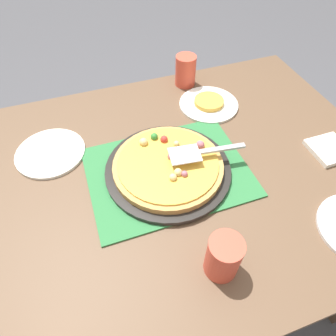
% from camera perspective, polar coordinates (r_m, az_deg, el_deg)
% --- Properties ---
extents(ground_plane, '(8.00, 8.00, 0.00)m').
position_cam_1_polar(ground_plane, '(1.57, 0.00, -18.65)').
color(ground_plane, '#4C4C51').
extents(dining_table, '(1.40, 1.00, 0.75)m').
position_cam_1_polar(dining_table, '(1.00, 0.00, -4.82)').
color(dining_table, brown).
rests_on(dining_table, ground_plane).
extents(placemat, '(0.48, 0.36, 0.01)m').
position_cam_1_polar(placemat, '(0.91, 0.00, -0.69)').
color(placemat, '#2D753D').
rests_on(placemat, dining_table).
extents(pizza_pan, '(0.38, 0.38, 0.01)m').
position_cam_1_polar(pizza_pan, '(0.91, 0.00, -0.29)').
color(pizza_pan, black).
rests_on(pizza_pan, placemat).
extents(pizza, '(0.33, 0.33, 0.05)m').
position_cam_1_polar(pizza, '(0.89, 0.02, 0.64)').
color(pizza, tan).
rests_on(pizza, pizza_pan).
extents(plate_far_right, '(0.22, 0.22, 0.01)m').
position_cam_1_polar(plate_far_right, '(1.16, 7.75, 11.93)').
color(plate_far_right, white).
rests_on(plate_far_right, dining_table).
extents(plate_side, '(0.22, 0.22, 0.01)m').
position_cam_1_polar(plate_side, '(1.03, -21.50, 2.73)').
color(plate_side, white).
rests_on(plate_side, dining_table).
extents(served_slice_right, '(0.11, 0.11, 0.02)m').
position_cam_1_polar(served_slice_right, '(1.15, 7.82, 12.44)').
color(served_slice_right, gold).
rests_on(served_slice_right, plate_far_right).
extents(cup_far, '(0.08, 0.08, 0.12)m').
position_cam_1_polar(cup_far, '(1.24, 3.37, 18.05)').
color(cup_far, '#E04C38').
rests_on(cup_far, dining_table).
extents(cup_corner, '(0.08, 0.08, 0.12)m').
position_cam_1_polar(cup_corner, '(0.71, 10.50, -16.34)').
color(cup_corner, '#E04C38').
rests_on(cup_corner, dining_table).
extents(pizza_server, '(0.23, 0.08, 0.01)m').
position_cam_1_polar(pizza_server, '(0.88, 6.23, 3.05)').
color(pizza_server, silver).
rests_on(pizza_server, pizza).
extents(napkin_stack, '(0.12, 0.12, 0.02)m').
position_cam_1_polar(napkin_stack, '(1.10, 28.44, 3.15)').
color(napkin_stack, white).
rests_on(napkin_stack, dining_table).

